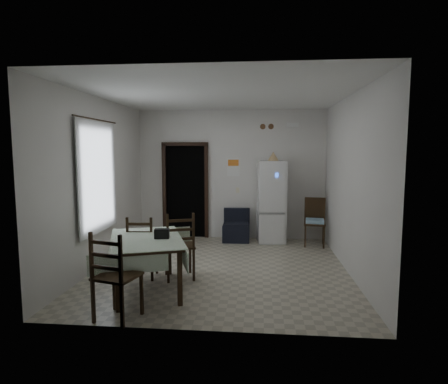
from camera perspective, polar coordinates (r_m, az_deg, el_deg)
ground at (r=6.53m, az=-0.42°, el=-11.47°), size 4.50×4.50×0.00m
ceiling at (r=6.28m, az=-0.44°, el=14.62°), size 4.20×4.50×0.02m
wall_back at (r=8.47m, az=1.10°, el=2.66°), size 4.20×0.02×2.90m
wall_front at (r=4.02m, az=-3.65°, el=-1.52°), size 4.20×0.02×2.90m
wall_left at (r=6.78m, az=-18.39°, el=1.40°), size 0.02×4.50×2.90m
wall_right at (r=6.38m, az=18.70°, el=1.09°), size 0.02×4.50×2.90m
doorway at (r=8.84m, az=-5.61°, el=0.25°), size 1.06×0.52×2.22m
window_recess at (r=6.61m, az=-19.51°, el=2.10°), size 0.10×1.20×1.60m
curtain at (r=6.56m, az=-18.64°, el=2.11°), size 0.02×1.45×1.85m
curtain_rod at (r=6.56m, az=-18.86°, el=10.41°), size 0.02×1.60×0.02m
calendar at (r=8.45m, az=1.44°, el=3.80°), size 0.28×0.02×0.40m
calendar_image at (r=8.44m, az=1.44°, el=4.48°), size 0.24×0.01×0.14m
light_switch at (r=8.48m, az=2.10°, el=0.29°), size 0.08×0.02×0.12m
vent_left at (r=8.43m, az=5.93°, el=9.88°), size 0.12×0.03×0.12m
vent_right at (r=8.44m, az=7.17°, el=9.87°), size 0.12×0.03×0.12m
emergency_light at (r=8.44m, az=10.42°, el=10.02°), size 0.25×0.07×0.09m
fridge at (r=8.19m, az=7.22°, el=-1.47°), size 0.64×0.64×1.78m
tan_cone at (r=8.12m, az=7.52°, el=5.42°), size 0.25×0.25×0.19m
navy_seat at (r=8.29m, az=1.88°, el=-5.09°), size 0.59×0.57×0.70m
corner_chair at (r=8.08m, az=13.66°, el=-4.50°), size 0.48×0.48×1.00m
dining_table at (r=5.53m, az=-11.66°, el=-10.76°), size 1.41×1.71×0.77m
black_bag at (r=5.36m, az=-9.45°, el=-6.28°), size 0.22×0.15×0.13m
dining_chair_far_left at (r=6.08m, az=-12.30°, el=-8.11°), size 0.45×0.45×0.99m
dining_chair_far_right at (r=5.94m, az=-6.82°, el=-8.00°), size 0.58×0.58×1.06m
dining_chair_near_head at (r=4.69m, az=-15.96°, el=-12.03°), size 0.57×0.57×1.08m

